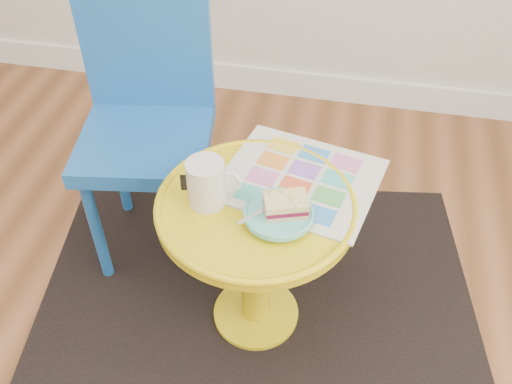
% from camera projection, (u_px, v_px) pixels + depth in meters
% --- Properties ---
extents(rug, '(1.46, 1.29, 0.01)m').
position_uv_depth(rug, '(256.00, 314.00, 1.69)').
color(rug, black).
rests_on(rug, ground).
extents(side_table, '(0.49, 0.49, 0.46)m').
position_uv_depth(side_table, '(256.00, 240.00, 1.47)').
color(side_table, gold).
rests_on(side_table, ground).
extents(chair, '(0.42, 0.42, 0.83)m').
position_uv_depth(chair, '(147.00, 113.00, 1.63)').
color(chair, '#1B5CB0').
rests_on(chair, ground).
extents(newspaper, '(0.44, 0.40, 0.01)m').
position_uv_depth(newspaper, '(300.00, 179.00, 1.44)').
color(newspaper, silver).
rests_on(newspaper, side_table).
extents(mug, '(0.13, 0.09, 0.12)m').
position_uv_depth(mug, '(207.00, 182.00, 1.34)').
color(mug, silver).
rests_on(mug, side_table).
extents(plate, '(0.16, 0.16, 0.02)m').
position_uv_depth(plate, '(279.00, 214.00, 1.33)').
color(plate, '#5DC6BF').
rests_on(plate, newspaper).
extents(cake_slice, '(0.11, 0.09, 0.04)m').
position_uv_depth(cake_slice, '(286.00, 205.00, 1.31)').
color(cake_slice, '#D3BC8C').
rests_on(cake_slice, plate).
extents(fork, '(0.11, 0.12, 0.00)m').
position_uv_depth(fork, '(265.00, 210.00, 1.32)').
color(fork, silver).
rests_on(fork, plate).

